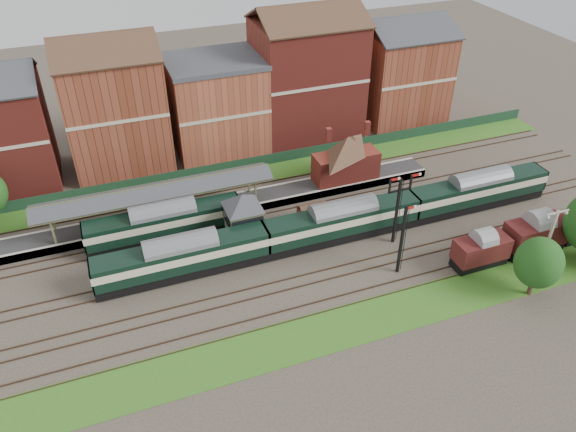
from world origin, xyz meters
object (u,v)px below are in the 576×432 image
object	(u,v)px
semaphore_bracket	(398,206)
goods_van_a	(481,250)
platform_railcar	(164,222)
signal_box	(243,217)
dmu_train	(342,221)

from	to	relation	value
semaphore_bracket	goods_van_a	size ratio (longest dim) A/B	1.45
platform_railcar	goods_van_a	world-z (taller)	platform_railcar
signal_box	goods_van_a	world-z (taller)	signal_box
signal_box	semaphore_bracket	bearing A→B (deg)	-20.92
signal_box	dmu_train	bearing A→B (deg)	-17.94
signal_box	dmu_train	world-z (taller)	signal_box
signal_box	platform_railcar	size ratio (longest dim) A/B	0.36
dmu_train	platform_railcar	xyz separation A→B (m)	(-17.89, 6.50, -0.08)
platform_railcar	goods_van_a	size ratio (longest dim) A/B	2.97
dmu_train	platform_railcar	size ratio (longest dim) A/B	3.11
semaphore_bracket	signal_box	bearing A→B (deg)	159.08
dmu_train	platform_railcar	world-z (taller)	dmu_train
platform_railcar	goods_van_a	bearing A→B (deg)	-28.05
semaphore_bracket	platform_railcar	world-z (taller)	semaphore_bracket
semaphore_bracket	dmu_train	distance (m)	6.04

